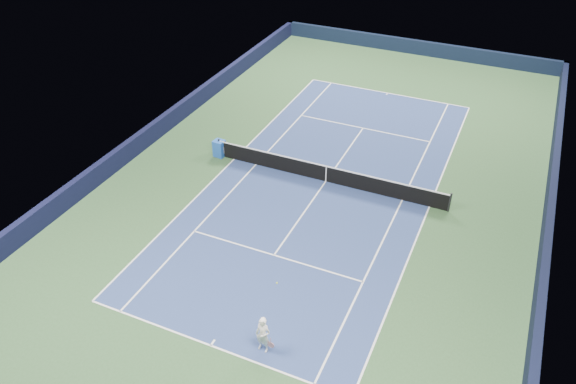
% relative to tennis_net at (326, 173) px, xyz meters
% --- Properties ---
extents(ground, '(40.00, 40.00, 0.00)m').
position_rel_tennis_net_xyz_m(ground, '(0.00, 0.00, -0.50)').
color(ground, '#2B4C29').
rests_on(ground, ground).
extents(wall_far, '(22.00, 0.35, 1.10)m').
position_rel_tennis_net_xyz_m(wall_far, '(0.00, 19.82, 0.05)').
color(wall_far, black).
rests_on(wall_far, ground).
extents(wall_right, '(0.35, 40.00, 1.10)m').
position_rel_tennis_net_xyz_m(wall_right, '(10.82, 0.00, 0.05)').
color(wall_right, black).
rests_on(wall_right, ground).
extents(wall_left, '(0.35, 40.00, 1.10)m').
position_rel_tennis_net_xyz_m(wall_left, '(-10.82, 0.00, 0.05)').
color(wall_left, black).
rests_on(wall_left, ground).
extents(court_surface, '(10.97, 23.77, 0.01)m').
position_rel_tennis_net_xyz_m(court_surface, '(0.00, 0.00, -0.50)').
color(court_surface, navy).
rests_on(court_surface, ground).
extents(baseline_far, '(10.97, 0.08, 0.00)m').
position_rel_tennis_net_xyz_m(baseline_far, '(0.00, 11.88, -0.50)').
color(baseline_far, white).
rests_on(baseline_far, ground).
extents(baseline_near, '(10.97, 0.08, 0.00)m').
position_rel_tennis_net_xyz_m(baseline_near, '(0.00, -11.88, -0.50)').
color(baseline_near, white).
rests_on(baseline_near, ground).
extents(sideline_doubles_right, '(0.08, 23.77, 0.00)m').
position_rel_tennis_net_xyz_m(sideline_doubles_right, '(5.49, 0.00, -0.50)').
color(sideline_doubles_right, white).
rests_on(sideline_doubles_right, ground).
extents(sideline_doubles_left, '(0.08, 23.77, 0.00)m').
position_rel_tennis_net_xyz_m(sideline_doubles_left, '(-5.49, 0.00, -0.50)').
color(sideline_doubles_left, white).
rests_on(sideline_doubles_left, ground).
extents(sideline_singles_right, '(0.08, 23.77, 0.00)m').
position_rel_tennis_net_xyz_m(sideline_singles_right, '(4.12, 0.00, -0.50)').
color(sideline_singles_right, white).
rests_on(sideline_singles_right, ground).
extents(sideline_singles_left, '(0.08, 23.77, 0.00)m').
position_rel_tennis_net_xyz_m(sideline_singles_left, '(-4.12, 0.00, -0.50)').
color(sideline_singles_left, white).
rests_on(sideline_singles_left, ground).
extents(service_line_far, '(8.23, 0.08, 0.00)m').
position_rel_tennis_net_xyz_m(service_line_far, '(0.00, 6.40, -0.50)').
color(service_line_far, white).
rests_on(service_line_far, ground).
extents(service_line_near, '(8.23, 0.08, 0.00)m').
position_rel_tennis_net_xyz_m(service_line_near, '(0.00, -6.40, -0.50)').
color(service_line_near, white).
rests_on(service_line_near, ground).
extents(center_service_line, '(0.08, 12.80, 0.00)m').
position_rel_tennis_net_xyz_m(center_service_line, '(0.00, 0.00, -0.50)').
color(center_service_line, white).
rests_on(center_service_line, ground).
extents(center_mark_far, '(0.08, 0.30, 0.00)m').
position_rel_tennis_net_xyz_m(center_mark_far, '(0.00, 11.73, -0.50)').
color(center_mark_far, white).
rests_on(center_mark_far, ground).
extents(center_mark_near, '(0.08, 0.30, 0.00)m').
position_rel_tennis_net_xyz_m(center_mark_near, '(0.00, -11.73, -0.50)').
color(center_mark_near, white).
rests_on(center_mark_near, ground).
extents(tennis_net, '(12.90, 0.10, 1.07)m').
position_rel_tennis_net_xyz_m(tennis_net, '(0.00, 0.00, 0.00)').
color(tennis_net, black).
rests_on(tennis_net, ground).
extents(sponsor_cube, '(0.65, 0.59, 0.97)m').
position_rel_tennis_net_xyz_m(sponsor_cube, '(-6.40, -0.00, -0.02)').
color(sponsor_cube, blue).
rests_on(sponsor_cube, ground).
extents(tennis_player, '(0.76, 1.24, 2.53)m').
position_rel_tennis_net_xyz_m(tennis_player, '(1.86, -11.24, 0.29)').
color(tennis_player, white).
rests_on(tennis_player, ground).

